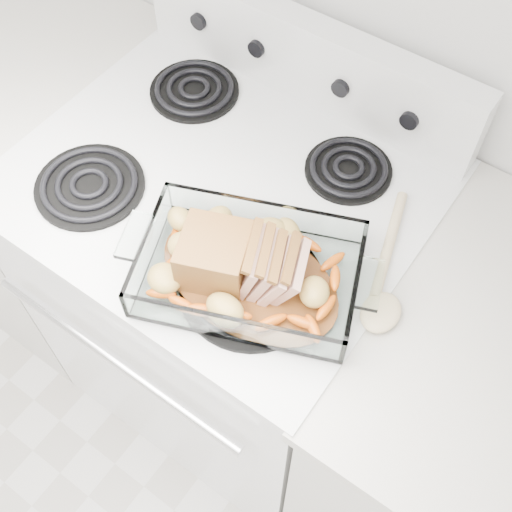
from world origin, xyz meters
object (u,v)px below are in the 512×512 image
Objects in this scene: electric_range at (229,295)px; pork_roast at (234,254)px; baking_dish at (249,273)px; counter_right at (470,451)px; counter_left at (43,181)px.

pork_roast is (0.15, -0.15, 0.51)m from electric_range.
baking_dish is (0.18, -0.15, 0.48)m from electric_range.
electric_range reaches higher than counter_right.
counter_right is 0.71m from baking_dish.
counter_left is (-0.67, -0.00, -0.02)m from electric_range.
counter_left is 2.56× the size of baking_dish.
counter_left is 0.98m from pork_roast.
electric_range is at bearing 0.10° from counter_left.
baking_dish is at bearing -40.80° from electric_range.
pork_roast is at bearing -10.67° from counter_left.
electric_range reaches higher than counter_left.
counter_right is (1.33, 0.00, 0.00)m from counter_left.
counter_right is 0.75m from pork_roast.
pork_roast is at bearing 158.15° from baking_dish.
baking_dish is 0.04m from pork_roast.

